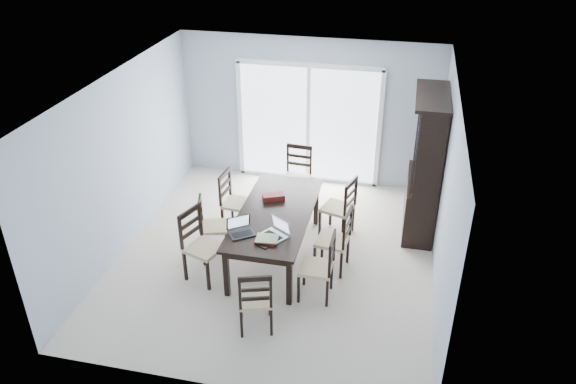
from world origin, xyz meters
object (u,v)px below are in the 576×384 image
object	(u,v)px
chair_left_near	(198,237)
chair_right_far	(344,202)
chair_left_mid	(208,220)
laptop_silver	(273,233)
hot_tub	(297,129)
game_box	(273,197)
chair_end_near	(255,295)
chair_end_far	(298,169)
laptop_dark	(242,231)
cell_phone	(263,247)
dining_table	(275,217)
chair_left_far	(232,195)
china_hutch	(426,167)
chair_right_mid	(339,234)
chair_right_near	(323,260)

from	to	relation	value
chair_left_near	chair_right_far	bearing A→B (deg)	147.98
chair_left_near	chair_left_mid	world-z (taller)	chair_left_near
laptop_silver	hot_tub	bearing A→B (deg)	130.82
chair_left_near	game_box	world-z (taller)	chair_left_near
chair_right_far	chair_end_near	bearing A→B (deg)	179.03
chair_end_far	laptop_dark	size ratio (longest dim) A/B	2.94
cell_phone	hot_tub	world-z (taller)	hot_tub
dining_table	laptop_dark	bearing A→B (deg)	-114.46
chair_left_near	laptop_dark	world-z (taller)	chair_left_near
chair_end_near	cell_phone	world-z (taller)	chair_end_near
cell_phone	hot_tub	bearing A→B (deg)	120.93
chair_left_far	china_hutch	bearing A→B (deg)	108.32
chair_end_far	laptop_silver	bearing A→B (deg)	97.75
china_hutch	chair_left_near	size ratio (longest dim) A/B	1.86
laptop_dark	laptop_silver	xyz separation A→B (m)	(0.42, 0.04, 0.00)
chair_end_near	chair_left_near	bearing A→B (deg)	121.25
chair_left_mid	laptop_silver	xyz separation A→B (m)	(1.11, -0.52, 0.27)
chair_right_mid	laptop_dark	bearing A→B (deg)	120.27
chair_end_near	chair_end_far	xyz separation A→B (m)	(-0.15, 3.21, 0.06)
dining_table	chair_left_far	distance (m)	1.04
chair_end_far	laptop_dark	xyz separation A→B (m)	(-0.28, -2.28, 0.18)
chair_end_far	game_box	xyz separation A→B (m)	(-0.10, -1.28, 0.17)
dining_table	laptop_dark	xyz separation A→B (m)	(-0.30, -0.65, 0.13)
chair_right_far	laptop_silver	world-z (taller)	chair_right_far
chair_end_near	chair_right_near	bearing A→B (deg)	32.84
dining_table	game_box	xyz separation A→B (m)	(-0.11, 0.35, 0.12)
chair_left_near	game_box	distance (m)	1.30
cell_phone	game_box	size ratio (longest dim) A/B	0.37
laptop_silver	cell_phone	distance (m)	0.28
china_hutch	chair_right_far	world-z (taller)	china_hutch
china_hutch	laptop_dark	xyz separation A→B (m)	(-2.32, -1.90, -0.27)
chair_left_mid	chair_left_far	xyz separation A→B (m)	(0.15, 0.69, 0.05)
chair_left_far	chair_right_mid	xyz separation A→B (m)	(1.77, -0.73, 0.01)
chair_left_mid	laptop_dark	size ratio (longest dim) A/B	2.56
chair_left_near	chair_end_far	bearing A→B (deg)	178.22
chair_left_mid	chair_right_far	size ratio (longest dim) A/B	0.90
chair_left_mid	hot_tub	bearing A→B (deg)	155.57
china_hutch	game_box	world-z (taller)	china_hutch
cell_phone	china_hutch	bearing A→B (deg)	71.99
china_hutch	chair_left_far	xyz separation A→B (m)	(-2.86, -0.64, -0.48)
chair_right_near	laptop_silver	bearing A→B (deg)	77.71
dining_table	hot_tub	size ratio (longest dim) A/B	0.99
game_box	dining_table	bearing A→B (deg)	-72.10
chair_right_far	chair_left_far	bearing A→B (deg)	111.24
chair_end_near	laptop_silver	xyz separation A→B (m)	(-0.02, 0.97, 0.25)
chair_right_near	chair_right_mid	world-z (taller)	chair_right_mid
cell_phone	laptop_dark	bearing A→B (deg)	171.58
chair_end_far	cell_phone	xyz separation A→B (m)	(0.06, -2.50, 0.14)
chair_right_far	chair_end_far	distance (m)	1.25
dining_table	chair_left_near	bearing A→B (deg)	-144.06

